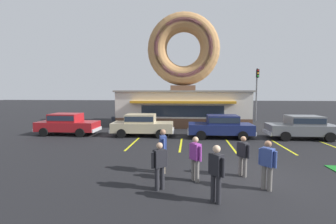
{
  "coord_description": "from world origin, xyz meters",
  "views": [
    {
      "loc": [
        -2.12,
        -8.51,
        3.19
      ],
      "look_at": [
        -3.4,
        5.0,
        2.0
      ],
      "focal_mm": 24.0,
      "sensor_mm": 36.0,
      "label": 1
    }
  ],
  "objects_px": {
    "pedestrian_crossing_woman": "(216,171)",
    "traffic_light_pole": "(257,88)",
    "car_red": "(67,123)",
    "pedestrian_clipboard_woman": "(163,149)",
    "trash_bin": "(115,122)",
    "pedestrian_leather_jacket_man": "(267,163)",
    "car_champagne": "(142,124)",
    "pedestrian_hooded_kid": "(160,164)",
    "car_navy": "(221,125)",
    "car_grey": "(302,126)",
    "pedestrian_blue_sweater_man": "(195,157)",
    "pedestrian_beanie_man": "(243,154)"
  },
  "relations": [
    {
      "from": "trash_bin",
      "to": "traffic_light_pole",
      "type": "relative_size",
      "value": 0.17
    },
    {
      "from": "pedestrian_hooded_kid",
      "to": "car_navy",
      "type": "bearing_deg",
      "value": 70.2
    },
    {
      "from": "car_red",
      "to": "pedestrian_clipboard_woman",
      "type": "height_order",
      "value": "pedestrian_clipboard_woman"
    },
    {
      "from": "pedestrian_hooded_kid",
      "to": "traffic_light_pole",
      "type": "height_order",
      "value": "traffic_light_pole"
    },
    {
      "from": "car_navy",
      "to": "car_red",
      "type": "xyz_separation_m",
      "value": [
        -11.38,
        0.14,
        0.0
      ]
    },
    {
      "from": "car_champagne",
      "to": "pedestrian_leather_jacket_man",
      "type": "xyz_separation_m",
      "value": [
        5.98,
        -8.65,
        0.03
      ]
    },
    {
      "from": "pedestrian_hooded_kid",
      "to": "pedestrian_clipboard_woman",
      "type": "xyz_separation_m",
      "value": [
        -0.08,
        1.6,
        0.1
      ]
    },
    {
      "from": "car_grey",
      "to": "pedestrian_leather_jacket_man",
      "type": "distance_m",
      "value": 10.05
    },
    {
      "from": "car_navy",
      "to": "trash_bin",
      "type": "distance_m",
      "value": 9.81
    },
    {
      "from": "car_red",
      "to": "pedestrian_leather_jacket_man",
      "type": "distance_m",
      "value": 14.53
    },
    {
      "from": "car_champagne",
      "to": "pedestrian_hooded_kid",
      "type": "xyz_separation_m",
      "value": [
        2.49,
        -8.98,
        -0.0
      ]
    },
    {
      "from": "pedestrian_blue_sweater_man",
      "to": "trash_bin",
      "type": "bearing_deg",
      "value": 120.6
    },
    {
      "from": "car_navy",
      "to": "pedestrian_leather_jacket_man",
      "type": "relative_size",
      "value": 2.79
    },
    {
      "from": "pedestrian_beanie_man",
      "to": "trash_bin",
      "type": "xyz_separation_m",
      "value": [
        -8.82,
        11.2,
        -0.35
      ]
    },
    {
      "from": "pedestrian_crossing_woman",
      "to": "car_navy",
      "type": "bearing_deg",
      "value": 81.38
    },
    {
      "from": "car_red",
      "to": "pedestrian_leather_jacket_man",
      "type": "relative_size",
      "value": 2.79
    },
    {
      "from": "pedestrian_crossing_woman",
      "to": "trash_bin",
      "type": "relative_size",
      "value": 1.74
    },
    {
      "from": "car_grey",
      "to": "pedestrian_crossing_woman",
      "type": "bearing_deg",
      "value": -125.76
    },
    {
      "from": "traffic_light_pole",
      "to": "pedestrian_hooded_kid",
      "type": "bearing_deg",
      "value": -114.24
    },
    {
      "from": "car_navy",
      "to": "pedestrian_blue_sweater_man",
      "type": "distance_m",
      "value": 8.21
    },
    {
      "from": "pedestrian_crossing_woman",
      "to": "car_red",
      "type": "bearing_deg",
      "value": 135.9
    },
    {
      "from": "car_red",
      "to": "pedestrian_hooded_kid",
      "type": "relative_size",
      "value": 2.9
    },
    {
      "from": "pedestrian_beanie_man",
      "to": "car_red",
      "type": "bearing_deg",
      "value": 146.38
    },
    {
      "from": "pedestrian_hooded_kid",
      "to": "pedestrian_leather_jacket_man",
      "type": "bearing_deg",
      "value": 5.36
    },
    {
      "from": "car_champagne",
      "to": "pedestrian_beanie_man",
      "type": "relative_size",
      "value": 3.0
    },
    {
      "from": "car_grey",
      "to": "pedestrian_clipboard_woman",
      "type": "relative_size",
      "value": 2.63
    },
    {
      "from": "pedestrian_leather_jacket_man",
      "to": "pedestrian_crossing_woman",
      "type": "bearing_deg",
      "value": -149.95
    },
    {
      "from": "car_grey",
      "to": "traffic_light_pole",
      "type": "bearing_deg",
      "value": 91.99
    },
    {
      "from": "car_red",
      "to": "pedestrian_beanie_man",
      "type": "xyz_separation_m",
      "value": [
        11.2,
        -7.45,
        -0.03
      ]
    },
    {
      "from": "trash_bin",
      "to": "car_grey",
      "type": "bearing_deg",
      "value": -14.53
    },
    {
      "from": "pedestrian_leather_jacket_man",
      "to": "car_red",
      "type": "bearing_deg",
      "value": 143.62
    },
    {
      "from": "car_red",
      "to": "pedestrian_hooded_kid",
      "type": "height_order",
      "value": "car_red"
    },
    {
      "from": "car_grey",
      "to": "trash_bin",
      "type": "bearing_deg",
      "value": 165.47
    },
    {
      "from": "pedestrian_crossing_woman",
      "to": "traffic_light_pole",
      "type": "height_order",
      "value": "traffic_light_pole"
    },
    {
      "from": "car_grey",
      "to": "pedestrian_clipboard_woman",
      "type": "height_order",
      "value": "pedestrian_clipboard_woman"
    },
    {
      "from": "car_red",
      "to": "pedestrian_beanie_man",
      "type": "height_order",
      "value": "car_red"
    },
    {
      "from": "car_champagne",
      "to": "car_grey",
      "type": "distance_m",
      "value": 11.15
    },
    {
      "from": "car_champagne",
      "to": "car_navy",
      "type": "relative_size",
      "value": 1.01
    },
    {
      "from": "traffic_light_pole",
      "to": "pedestrian_blue_sweater_man",
      "type": "bearing_deg",
      "value": -112.06
    },
    {
      "from": "car_champagne",
      "to": "pedestrian_clipboard_woman",
      "type": "bearing_deg",
      "value": -71.92
    },
    {
      "from": "pedestrian_beanie_man",
      "to": "pedestrian_crossing_woman",
      "type": "bearing_deg",
      "value": -119.95
    },
    {
      "from": "pedestrian_beanie_man",
      "to": "pedestrian_crossing_woman",
      "type": "relative_size",
      "value": 0.91
    },
    {
      "from": "trash_bin",
      "to": "pedestrian_clipboard_woman",
      "type": "bearing_deg",
      "value": -62.61
    },
    {
      "from": "pedestrian_leather_jacket_man",
      "to": "car_champagne",
      "type": "bearing_deg",
      "value": 124.63
    },
    {
      "from": "car_navy",
      "to": "traffic_light_pole",
      "type": "relative_size",
      "value": 0.79
    },
    {
      "from": "car_grey",
      "to": "pedestrian_hooded_kid",
      "type": "bearing_deg",
      "value": -134.11
    },
    {
      "from": "car_champagne",
      "to": "pedestrian_blue_sweater_man",
      "type": "height_order",
      "value": "pedestrian_blue_sweater_man"
    },
    {
      "from": "car_champagne",
      "to": "pedestrian_hooded_kid",
      "type": "distance_m",
      "value": 9.32
    },
    {
      "from": "pedestrian_beanie_man",
      "to": "pedestrian_hooded_kid",
      "type": "bearing_deg",
      "value": -153.41
    },
    {
      "from": "pedestrian_crossing_woman",
      "to": "trash_bin",
      "type": "xyz_separation_m",
      "value": [
        -7.56,
        13.38,
        -0.44
      ]
    }
  ]
}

